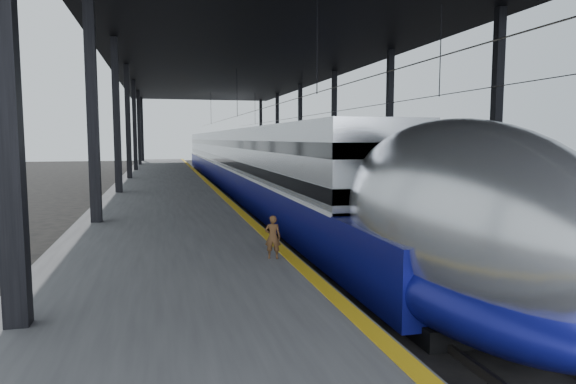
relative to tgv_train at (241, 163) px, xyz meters
name	(u,v)px	position (x,y,z in m)	size (l,w,h in m)	color
ground	(300,278)	(-2.00, -23.35, -2.04)	(160.00, 160.00, 0.00)	black
platform	(163,191)	(-5.50, -3.35, -1.54)	(6.00, 80.00, 1.00)	#4C4C4F
yellow_strip	(208,182)	(-2.70, -3.35, -1.04)	(0.30, 80.00, 0.01)	gold
rails	(286,194)	(2.50, -3.35, -1.96)	(6.52, 80.00, 0.16)	slate
canopy	(247,56)	(-0.10, -3.35, 7.07)	(18.00, 75.00, 9.47)	black
tgv_train	(241,163)	(0.00, 0.00, 0.00)	(3.05, 65.20, 4.37)	#B7BABF
second_train	(268,157)	(5.00, 14.69, -0.10)	(2.78, 56.05, 3.83)	navy
child	(273,237)	(-3.13, -25.04, -0.53)	(0.38, 0.25, 1.03)	#53341B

